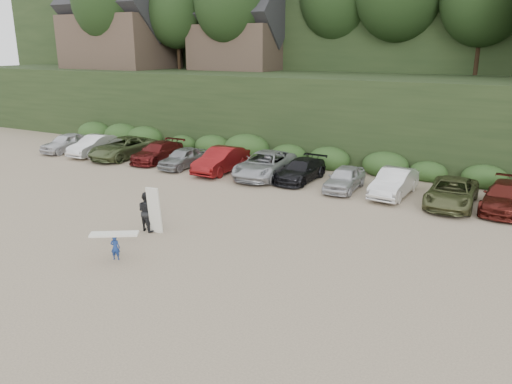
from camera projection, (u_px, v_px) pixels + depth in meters
The scene contains 5 objects.
ground at pixel (201, 232), 22.93m from camera, with size 120.00×120.00×0.00m, color tan.
hillside_backdrop at pixel (400, 14), 50.08m from camera, with size 90.00×41.50×28.00m.
parked_cars at pixel (268, 167), 31.94m from camera, with size 39.50×6.16×1.65m.
child_surfer at pixel (115, 242), 19.75m from camera, with size 1.86×1.46×1.13m.
adult_surfer at pixel (148, 211), 22.79m from camera, with size 1.38×0.86×2.18m.
Camera 1 is at (12.53, -17.62, 8.25)m, focal length 35.00 mm.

